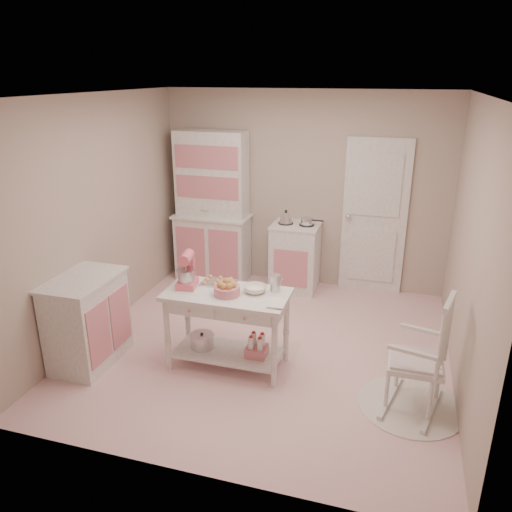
{
  "coord_description": "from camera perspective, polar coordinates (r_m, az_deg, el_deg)",
  "views": [
    {
      "loc": [
        1.25,
        -4.55,
        2.79
      ],
      "look_at": [
        -0.12,
        0.06,
        1.01
      ],
      "focal_mm": 35.0,
      "sensor_mm": 36.0,
      "label": 1
    }
  ],
  "objects": [
    {
      "name": "metal_pitcher",
      "position": [
        4.8,
        2.23,
        -3.12
      ],
      "size": [
        0.1,
        0.1,
        0.17
      ],
      "primitive_type": "cylinder",
      "color": "silver",
      "rests_on": "work_table"
    },
    {
      "name": "hutch",
      "position": [
        6.91,
        -5.09,
        5.54
      ],
      "size": [
        1.06,
        0.5,
        2.08
      ],
      "primitive_type": "cube",
      "color": "white",
      "rests_on": "ground"
    },
    {
      "name": "recipe_book",
      "position": [
        4.58,
        1.46,
        -5.33
      ],
      "size": [
        0.16,
        0.21,
        0.02
      ],
      "primitive_type": "imported",
      "rotation": [
        0.0,
        0.0,
        0.02
      ],
      "color": "white",
      "rests_on": "work_table"
    },
    {
      "name": "room_shell",
      "position": [
        4.86,
        1.15,
        6.66
      ],
      "size": [
        3.84,
        3.84,
        2.62
      ],
      "color": "pink",
      "rests_on": "ground"
    },
    {
      "name": "bread_basket",
      "position": [
        4.75,
        -3.34,
        -3.96
      ],
      "size": [
        0.25,
        0.25,
        0.09
      ],
      "primitive_type": "cylinder",
      "color": "#CD7681",
      "rests_on": "work_table"
    },
    {
      "name": "cookie_tray",
      "position": [
        5.01,
        -4.28,
        -3.07
      ],
      "size": [
        0.34,
        0.24,
        0.02
      ],
      "primitive_type": "cube",
      "color": "silver",
      "rests_on": "work_table"
    },
    {
      "name": "base_cabinet",
      "position": [
        5.29,
        -18.71,
        -7.02
      ],
      "size": [
        0.54,
        0.84,
        0.92
      ],
      "primitive_type": "cube",
      "color": "white",
      "rests_on": "ground"
    },
    {
      "name": "lace_rug",
      "position": [
        4.83,
        17.2,
        -16.0
      ],
      "size": [
        0.92,
        0.92,
        0.01
      ],
      "primitive_type": "cylinder",
      "color": "white",
      "rests_on": "ground"
    },
    {
      "name": "stove",
      "position": [
        6.71,
        4.5,
        -0.1
      ],
      "size": [
        0.62,
        0.57,
        0.92
      ],
      "primitive_type": "cube",
      "color": "white",
      "rests_on": "ground"
    },
    {
      "name": "stand_mixer",
      "position": [
        4.91,
        -7.93,
        -1.68
      ],
      "size": [
        0.24,
        0.31,
        0.34
      ],
      "primitive_type": "cube",
      "rotation": [
        0.0,
        0.0,
        0.17
      ],
      "color": "#E76174",
      "rests_on": "work_table"
    },
    {
      "name": "rocking_chair",
      "position": [
        4.54,
        17.92,
        -10.43
      ],
      "size": [
        0.63,
        0.81,
        1.1
      ],
      "primitive_type": "cube",
      "rotation": [
        0.0,
        0.0,
        -0.23
      ],
      "color": "white",
      "rests_on": "ground"
    },
    {
      "name": "mixing_bowl",
      "position": [
        4.8,
        -0.11,
        -3.8
      ],
      "size": [
        0.22,
        0.22,
        0.07
      ],
      "primitive_type": "imported",
      "color": "white",
      "rests_on": "work_table"
    },
    {
      "name": "door",
      "position": [
        6.67,
        13.38,
        4.33
      ],
      "size": [
        0.82,
        0.05,
        2.04
      ],
      "primitive_type": "cube",
      "color": "white",
      "rests_on": "ground"
    },
    {
      "name": "work_table",
      "position": [
        4.99,
        -3.26,
        -8.36
      ],
      "size": [
        1.2,
        0.6,
        0.8
      ],
      "primitive_type": "cube",
      "color": "white",
      "rests_on": "ground"
    }
  ]
}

